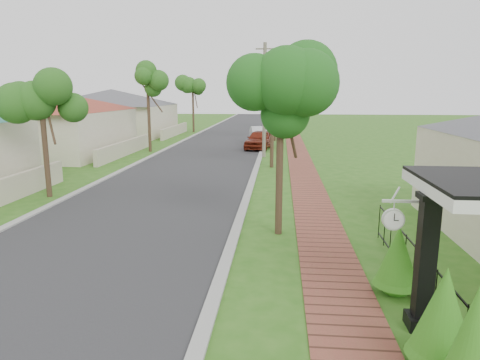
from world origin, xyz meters
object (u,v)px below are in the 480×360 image
at_px(parked_car_red, 259,140).
at_px(porch_post, 425,270).
at_px(parked_car_white, 261,136).
at_px(near_tree, 281,101).
at_px(utility_pole, 264,100).
at_px(station_clock, 394,218).

bearing_deg(parked_car_red, porch_post, -70.36).
bearing_deg(porch_post, parked_car_white, 98.51).
height_order(parked_car_red, near_tree, near_tree).
height_order(utility_pole, station_clock, utility_pole).
height_order(parked_car_white, utility_pole, utility_pole).
xyz_separation_m(porch_post, parked_car_red, (-4.15, 25.17, -0.41)).
height_order(parked_car_red, station_clock, station_clock).
relative_size(porch_post, station_clock, 3.74).
xyz_separation_m(parked_car_white, utility_pole, (0.50, -6.73, 3.01)).
bearing_deg(porch_post, parked_car_red, 99.36).
distance_m(parked_car_red, station_clock, 25.07).
distance_m(porch_post, parked_car_red, 25.51).
xyz_separation_m(near_tree, station_clock, (2.11, -4.71, -2.04)).
bearing_deg(parked_car_red, utility_pole, -72.88).
distance_m(parked_car_white, utility_pole, 7.39).
height_order(porch_post, station_clock, porch_post).
distance_m(near_tree, utility_pole, 15.92).
distance_m(parked_car_white, station_clock, 27.60).
bearing_deg(utility_pole, parked_car_white, 94.25).
bearing_deg(near_tree, parked_car_red, 94.42).
xyz_separation_m(parked_car_red, near_tree, (1.55, -20.05, 3.28)).
bearing_deg(utility_pole, near_tree, -86.21).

